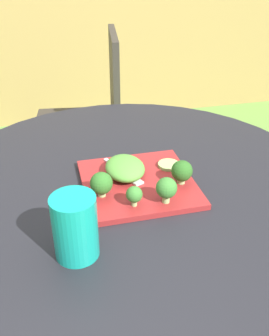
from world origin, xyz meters
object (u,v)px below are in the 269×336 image
(drinking_glass, at_px, (75,230))
(fork, at_px, (126,174))
(patio_chair, at_px, (94,109))
(salad_plate, at_px, (138,183))

(drinking_glass, height_order, fork, drinking_glass)
(drinking_glass, bearing_deg, patio_chair, 80.58)
(patio_chair, bearing_deg, salad_plate, -92.04)
(patio_chair, distance_m, salad_plate, 1.09)
(fork, bearing_deg, salad_plate, -58.00)
(patio_chair, xyz_separation_m, drinking_glass, (-0.21, -1.27, 0.28))
(salad_plate, relative_size, drinking_glass, 2.07)
(salad_plate, distance_m, fork, 0.04)
(drinking_glass, xyz_separation_m, fork, (0.15, 0.24, -0.04))
(salad_plate, bearing_deg, patio_chair, 87.96)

